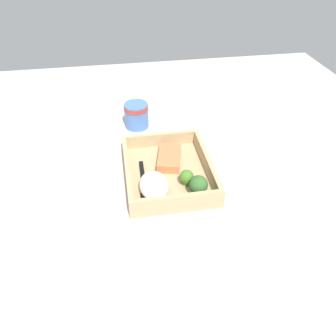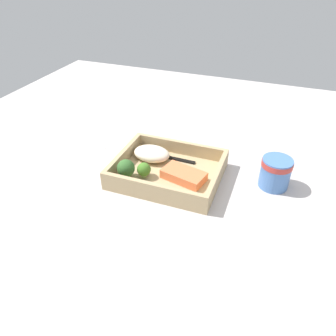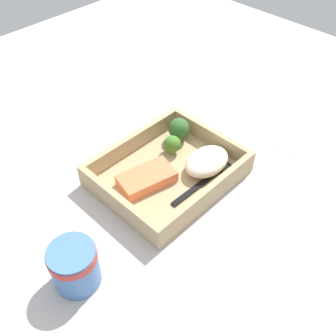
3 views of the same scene
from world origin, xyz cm
name	(u,v)px [view 3 (image 3 of 3)]	position (x,y,z in cm)	size (l,w,h in cm)	color
ground_plane	(168,181)	(0.00, 0.00, -1.00)	(160.00, 160.00, 2.00)	#B9B1AE
takeout_tray	(168,176)	(0.00, 0.00, 0.60)	(26.84, 21.77, 1.20)	tan
tray_rim	(168,167)	(0.00, 0.00, 3.09)	(26.84, 21.77, 3.78)	tan
salmon_fillet	(147,179)	(-4.65, 1.14, 2.36)	(10.70, 5.86, 2.32)	#EA7345
mashed_potatoes	(207,161)	(6.41, -4.44, 3.06)	(10.05, 7.07, 3.71)	#F0DFC6
broccoli_floret_1	(179,129)	(9.10, 5.70, 4.03)	(4.50, 4.50, 5.19)	#7EA556
broccoli_floret_2	(172,144)	(5.09, 3.75, 3.39)	(3.53, 3.53, 4.04)	#83A262
fork	(206,180)	(3.61, -6.70, 1.42)	(15.84, 2.29, 0.44)	black
paper_cup	(74,265)	(-26.04, -5.62, 4.35)	(7.52, 7.52, 7.81)	#4874B5
receipt_slip	(278,136)	(26.47, -8.62, 0.12)	(7.48, 13.75, 0.24)	white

